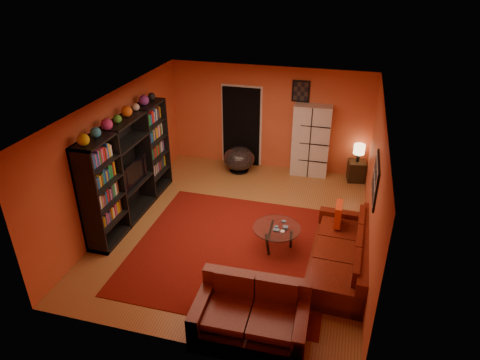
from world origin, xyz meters
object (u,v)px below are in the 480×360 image
(loveseat, at_px, (252,310))
(coffee_table, at_px, (277,230))
(side_table, at_px, (356,171))
(entertainment_unit, at_px, (129,168))
(storage_cabinet, at_px, (311,141))
(tv, at_px, (131,173))
(sofa, at_px, (345,255))
(table_lamp, at_px, (359,150))
(bowl_chair, at_px, (239,159))

(loveseat, distance_m, coffee_table, 1.98)
(loveseat, xyz_separation_m, side_table, (1.36, 5.16, -0.03))
(entertainment_unit, distance_m, coffee_table, 3.25)
(entertainment_unit, height_order, storage_cabinet, entertainment_unit)
(storage_cabinet, bearing_deg, side_table, -4.74)
(tv, height_order, side_table, tv)
(sofa, bearing_deg, coffee_table, 169.88)
(tv, bearing_deg, entertainment_unit, 52.89)
(tv, relative_size, sofa, 0.37)
(entertainment_unit, relative_size, loveseat, 1.79)
(entertainment_unit, height_order, side_table, entertainment_unit)
(loveseat, xyz_separation_m, table_lamp, (1.36, 5.16, 0.53))
(entertainment_unit, distance_m, tv, 0.09)
(bowl_chair, distance_m, side_table, 2.90)
(entertainment_unit, bearing_deg, storage_cabinet, 39.74)
(loveseat, distance_m, bowl_chair, 5.14)
(sofa, bearing_deg, entertainment_unit, 172.83)
(sofa, relative_size, bowl_chair, 3.14)
(storage_cabinet, xyz_separation_m, table_lamp, (1.16, -0.05, -0.08))
(tv, bearing_deg, sofa, -98.75)
(coffee_table, relative_size, table_lamp, 2.00)
(entertainment_unit, distance_m, storage_cabinet, 4.38)
(sofa, relative_size, storage_cabinet, 1.37)
(bowl_chair, relative_size, side_table, 1.56)
(entertainment_unit, height_order, tv, entertainment_unit)
(loveseat, xyz_separation_m, bowl_chair, (-1.53, 4.91, 0.06))
(table_lamp, bearing_deg, storage_cabinet, 177.53)
(entertainment_unit, relative_size, tv, 3.29)
(loveseat, distance_m, table_lamp, 5.36)
(coffee_table, relative_size, storage_cabinet, 0.50)
(tv, bearing_deg, bowl_chair, -32.05)
(bowl_chair, bearing_deg, loveseat, -72.72)
(loveseat, bearing_deg, coffee_table, -1.17)
(sofa, bearing_deg, side_table, 90.18)
(storage_cabinet, bearing_deg, sofa, -75.62)
(tv, distance_m, loveseat, 3.98)
(tv, xyz_separation_m, storage_cabinet, (3.32, 2.84, -0.09))
(storage_cabinet, relative_size, side_table, 3.58)
(tv, distance_m, table_lamp, 5.28)
(side_table, bearing_deg, storage_cabinet, 177.53)
(tv, relative_size, bowl_chair, 1.17)
(coffee_table, distance_m, storage_cabinet, 3.28)
(entertainment_unit, relative_size, table_lamp, 6.79)
(sofa, relative_size, coffee_table, 2.77)
(coffee_table, distance_m, table_lamp, 3.49)
(sofa, distance_m, table_lamp, 3.50)
(tv, bearing_deg, coffee_table, -97.38)
(side_table, bearing_deg, tv, -148.08)
(storage_cabinet, distance_m, bowl_chair, 1.84)
(tv, distance_m, storage_cabinet, 4.37)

